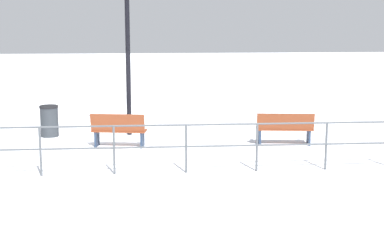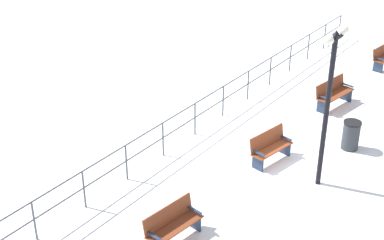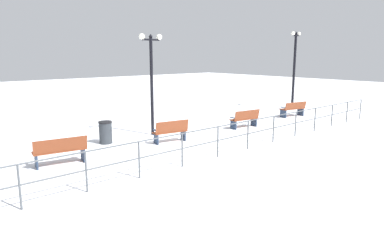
{
  "view_description": "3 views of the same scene",
  "coord_description": "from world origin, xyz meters",
  "px_view_note": "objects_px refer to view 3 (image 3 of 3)",
  "views": [
    {
      "loc": [
        -15.25,
        -0.69,
        3.45
      ],
      "look_at": [
        -2.27,
        -1.77,
        1.1
      ],
      "focal_mm": 53.79,
      "sensor_mm": 36.0,
      "label": 1
    },
    {
      "loc": [
        6.45,
        -12.73,
        8.83
      ],
      "look_at": [
        -2.05,
        -1.19,
        1.26
      ],
      "focal_mm": 53.04,
      "sensor_mm": 36.0,
      "label": 2
    },
    {
      "loc": [
        -11.0,
        8.2,
        3.52
      ],
      "look_at": [
        -1.84,
        0.35,
        1.23
      ],
      "focal_mm": 32.07,
      "sensor_mm": 36.0,
      "label": 3
    }
  ],
  "objects_px": {
    "trash_bin": "(106,132)",
    "bench_nearest": "(293,109)",
    "bench_second": "(245,119)",
    "lamppost_middle": "(151,69)",
    "bench_third": "(171,131)",
    "lamppost_near": "(294,63)",
    "bench_fourth": "(60,151)"
  },
  "relations": [
    {
      "from": "trash_bin",
      "to": "bench_nearest",
      "type": "bearing_deg",
      "value": -97.54
    },
    {
      "from": "bench_second",
      "to": "lamppost_middle",
      "type": "relative_size",
      "value": 0.36
    },
    {
      "from": "bench_nearest",
      "to": "bench_third",
      "type": "xyz_separation_m",
      "value": [
        -0.15,
        8.96,
        0.01
      ]
    },
    {
      "from": "bench_nearest",
      "to": "bench_second",
      "type": "bearing_deg",
      "value": 103.51
    },
    {
      "from": "bench_nearest",
      "to": "lamppost_near",
      "type": "bearing_deg",
      "value": -45.02
    },
    {
      "from": "bench_nearest",
      "to": "lamppost_near",
      "type": "height_order",
      "value": "lamppost_near"
    },
    {
      "from": "bench_fourth",
      "to": "trash_bin",
      "type": "height_order",
      "value": "bench_fourth"
    },
    {
      "from": "bench_nearest",
      "to": "trash_bin",
      "type": "relative_size",
      "value": 1.84
    },
    {
      "from": "bench_third",
      "to": "bench_nearest",
      "type": "bearing_deg",
      "value": -78.91
    },
    {
      "from": "bench_second",
      "to": "bench_fourth",
      "type": "distance_m",
      "value": 8.96
    },
    {
      "from": "bench_nearest",
      "to": "lamppost_middle",
      "type": "distance_m",
      "value": 9.19
    },
    {
      "from": "bench_second",
      "to": "lamppost_middle",
      "type": "distance_m",
      "value": 5.21
    },
    {
      "from": "bench_third",
      "to": "trash_bin",
      "type": "distance_m",
      "value": 2.62
    },
    {
      "from": "bench_third",
      "to": "bench_fourth",
      "type": "xyz_separation_m",
      "value": [
        -0.02,
        4.48,
        0.02
      ]
    },
    {
      "from": "bench_nearest",
      "to": "lamppost_near",
      "type": "relative_size",
      "value": 0.34
    },
    {
      "from": "lamppost_middle",
      "to": "trash_bin",
      "type": "distance_m",
      "value": 3.38
    },
    {
      "from": "bench_second",
      "to": "bench_third",
      "type": "height_order",
      "value": "bench_third"
    },
    {
      "from": "bench_second",
      "to": "trash_bin",
      "type": "xyz_separation_m",
      "value": [
        1.69,
        6.56,
        -0.01
      ]
    },
    {
      "from": "lamppost_near",
      "to": "lamppost_middle",
      "type": "distance_m",
      "value": 10.93
    },
    {
      "from": "bench_second",
      "to": "lamppost_near",
      "type": "height_order",
      "value": "lamppost_near"
    },
    {
      "from": "bench_third",
      "to": "bench_fourth",
      "type": "relative_size",
      "value": 0.88
    },
    {
      "from": "lamppost_middle",
      "to": "trash_bin",
      "type": "bearing_deg",
      "value": 91.33
    },
    {
      "from": "lamppost_near",
      "to": "bench_fourth",
      "type": "bearing_deg",
      "value": 96.14
    },
    {
      "from": "bench_second",
      "to": "bench_fourth",
      "type": "height_order",
      "value": "bench_fourth"
    },
    {
      "from": "bench_nearest",
      "to": "trash_bin",
      "type": "xyz_separation_m",
      "value": [
        1.46,
        11.03,
        -0.01
      ]
    },
    {
      "from": "bench_fourth",
      "to": "bench_second",
      "type": "bearing_deg",
      "value": -81.28
    },
    {
      "from": "lamppost_near",
      "to": "trash_bin",
      "type": "height_order",
      "value": "lamppost_near"
    },
    {
      "from": "lamppost_near",
      "to": "bench_third",
      "type": "bearing_deg",
      "value": 98.46
    },
    {
      "from": "bench_nearest",
      "to": "lamppost_near",
      "type": "distance_m",
      "value": 3.7
    },
    {
      "from": "bench_nearest",
      "to": "bench_second",
      "type": "relative_size",
      "value": 1.05
    },
    {
      "from": "lamppost_near",
      "to": "trash_bin",
      "type": "xyz_separation_m",
      "value": [
        -0.05,
        13.25,
        -2.55
      ]
    },
    {
      "from": "lamppost_middle",
      "to": "bench_nearest",
      "type": "bearing_deg",
      "value": -99.85
    }
  ]
}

